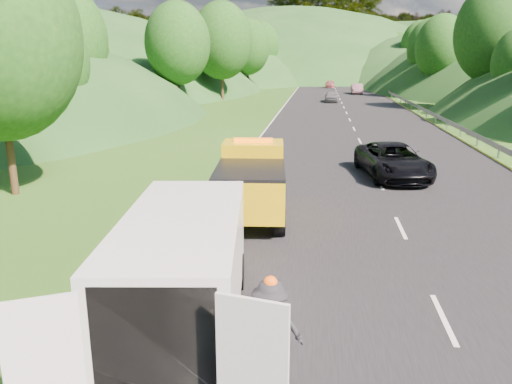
# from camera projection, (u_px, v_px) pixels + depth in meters

# --- Properties ---
(ground) EXTENTS (320.00, 320.00, 0.00)m
(ground) POSITION_uv_depth(u_px,v_px,m) (306.00, 274.00, 12.99)
(ground) COLOR #38661E
(ground) RESTS_ON ground
(road_surface) EXTENTS (14.00, 200.00, 0.02)m
(road_surface) POSITION_uv_depth(u_px,v_px,m) (346.00, 113.00, 50.95)
(road_surface) COLOR black
(road_surface) RESTS_ON ground
(guardrail) EXTENTS (0.06, 140.00, 1.52)m
(guardrail) POSITION_uv_depth(u_px,v_px,m) (401.00, 103.00, 62.05)
(guardrail) COLOR gray
(guardrail) RESTS_ON ground
(tree_line_left) EXTENTS (14.00, 140.00, 14.00)m
(tree_line_left) POSITION_uv_depth(u_px,v_px,m) (187.00, 97.00, 72.76)
(tree_line_left) COLOR #2C601C
(tree_line_left) RESTS_ON ground
(tree_line_right) EXTENTS (14.00, 140.00, 14.00)m
(tree_line_right) POSITION_uv_depth(u_px,v_px,m) (488.00, 100.00, 67.71)
(tree_line_right) COLOR #2C601C
(tree_line_right) RESTS_ON ground
(hills_backdrop) EXTENTS (201.00, 288.60, 44.00)m
(hills_backdrop) POSITION_uv_depth(u_px,v_px,m) (342.00, 78.00, 141.27)
(hills_backdrop) COLOR #2D5B23
(hills_backdrop) RESTS_ON ground
(tow_truck) EXTENTS (2.73, 6.20, 2.59)m
(tow_truck) POSITION_uv_depth(u_px,v_px,m) (252.00, 180.00, 17.56)
(tow_truck) COLOR black
(tow_truck) RESTS_ON ground
(white_van) EXTENTS (3.80, 7.27, 2.48)m
(white_van) POSITION_uv_depth(u_px,v_px,m) (185.00, 264.00, 10.11)
(white_van) COLOR black
(white_van) RESTS_ON ground
(woman) EXTENTS (0.66, 0.76, 1.76)m
(woman) POSITION_uv_depth(u_px,v_px,m) (199.00, 267.00, 13.44)
(woman) COLOR silver
(woman) RESTS_ON ground
(child) EXTENTS (0.55, 0.48, 0.94)m
(child) POSITION_uv_depth(u_px,v_px,m) (195.00, 289.00, 12.15)
(child) COLOR tan
(child) RESTS_ON ground
(worker) EXTENTS (1.31, 0.97, 1.80)m
(worker) POSITION_uv_depth(u_px,v_px,m) (270.00, 376.00, 8.82)
(worker) COLOR black
(worker) RESTS_ON ground
(suitcase) EXTENTS (0.40, 0.26, 0.60)m
(suitcase) POSITION_uv_depth(u_px,v_px,m) (147.00, 254.00, 13.52)
(suitcase) COLOR #504A3C
(suitcase) RESTS_ON ground
(passing_suv) EXTENTS (3.46, 5.96, 1.56)m
(passing_suv) POSITION_uv_depth(u_px,v_px,m) (392.00, 177.00, 23.53)
(passing_suv) COLOR black
(passing_suv) RESTS_ON ground
(dist_car_a) EXTENTS (1.61, 4.01, 1.37)m
(dist_car_a) POSITION_uv_depth(u_px,v_px,m) (331.00, 102.00, 63.71)
(dist_car_a) COLOR #4F5055
(dist_car_a) RESTS_ON ground
(dist_car_b) EXTENTS (1.65, 4.72, 1.55)m
(dist_car_b) POSITION_uv_depth(u_px,v_px,m) (357.00, 94.00, 78.17)
(dist_car_b) COLOR #6D4954
(dist_car_b) RESTS_ON ground
(dist_car_c) EXTENTS (1.78, 4.38, 1.27)m
(dist_car_c) POSITION_uv_depth(u_px,v_px,m) (330.00, 88.00, 94.56)
(dist_car_c) COLOR #A05050
(dist_car_c) RESTS_ON ground
(dist_car_d) EXTENTS (1.61, 4.01, 1.37)m
(dist_car_d) POSITION_uv_depth(u_px,v_px,m) (326.00, 81.00, 122.56)
(dist_car_d) COLOR #516542
(dist_car_d) RESTS_ON ground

